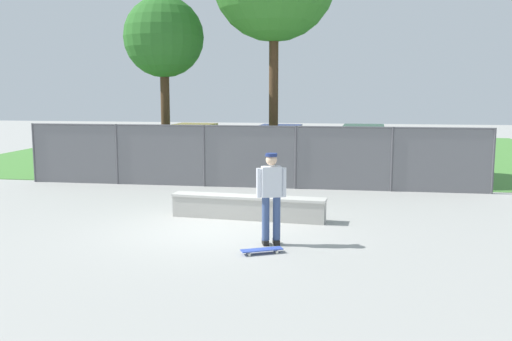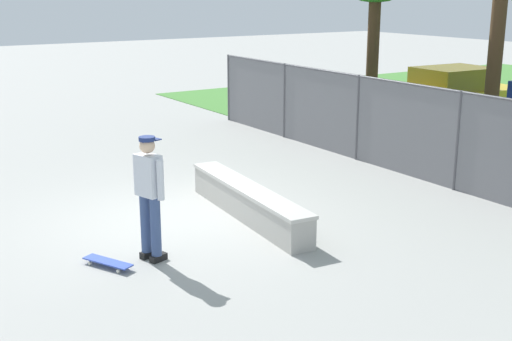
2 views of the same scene
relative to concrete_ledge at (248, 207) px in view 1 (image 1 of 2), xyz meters
The scene contains 10 objects.
ground_plane 1.34m from the concrete_ledge, 121.63° to the right, with size 80.00×80.00×0.00m, color #9E9E99.
grass_strip 14.63m from the concrete_ledge, 92.69° to the left, with size 26.59×20.00×0.02m, color #478438.
concrete_ledge is the anchor object (origin of this frame).
skateboarder 2.45m from the concrete_ledge, 69.07° to the right, with size 0.58×0.37×1.84m.
skateboard 2.92m from the concrete_ledge, 75.32° to the right, with size 0.81×0.53×0.09m.
chainlink_fence 4.44m from the concrete_ledge, 99.03° to the left, with size 14.66×0.07×1.97m.
tree_near_left 8.91m from the concrete_ledge, 122.28° to the left, with size 2.81×2.81×6.30m.
car_yellow 10.39m from the concrete_ledge, 112.18° to the left, with size 2.19×4.29×1.66m.
car_blue 9.41m from the concrete_ledge, 91.84° to the left, with size 2.19×4.29×1.66m.
car_green 10.42m from the concrete_ledge, 73.14° to the left, with size 2.19×4.29×1.66m.
Camera 1 is at (2.89, -11.93, 3.07)m, focal length 39.61 mm.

